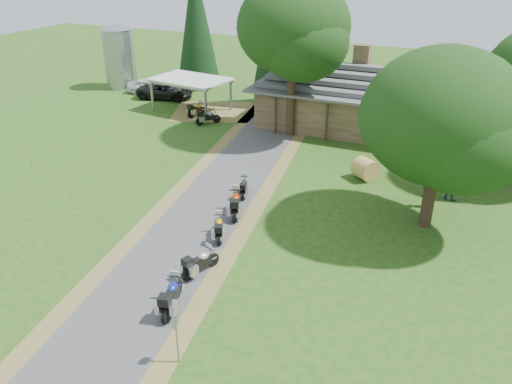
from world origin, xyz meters
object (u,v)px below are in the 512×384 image
at_px(silo, 119,56).
at_px(motorcycle_row_c, 219,227).
at_px(motorcycle_row_a, 171,294).
at_px(motorcycle_row_b, 200,261).
at_px(motorcycle_row_d, 235,202).
at_px(car_white_sedan, 149,85).
at_px(carport, 191,94).
at_px(hay_bale, 365,169).
at_px(motorcycle_carport_b, 208,116).
at_px(car_dark_suv, 165,87).
at_px(motorcycle_carport_a, 196,109).
at_px(lodge, 395,99).
at_px(motorcycle_row_e, 244,186).

xyz_separation_m(silo, motorcycle_row_c, (22.61, -22.11, -2.48)).
height_order(motorcycle_row_a, motorcycle_row_c, motorcycle_row_a).
distance_m(motorcycle_row_b, motorcycle_row_d, 5.53).
distance_m(car_white_sedan, motorcycle_row_a, 32.73).
xyz_separation_m(carport, hay_bale, (17.13, -8.22, -0.73)).
relative_size(motorcycle_row_b, motorcycle_carport_b, 0.98).
bearing_deg(motorcycle_row_d, motorcycle_carport_b, 11.87).
relative_size(car_white_sedan, car_dark_suv, 0.97).
bearing_deg(motorcycle_row_d, motorcycle_row_a, 165.32).
xyz_separation_m(car_dark_suv, motorcycle_carport_b, (7.31, -5.00, -0.44)).
bearing_deg(hay_bale, motorcycle_carport_a, 156.60).
xyz_separation_m(motorcycle_row_b, hay_bale, (4.43, 12.80, 0.03)).
xyz_separation_m(lodge, car_white_sedan, (-23.42, 1.15, -1.53)).
distance_m(motorcycle_row_a, motorcycle_row_b, 2.58).
height_order(lodge, motorcycle_row_a, lodge).
xyz_separation_m(silo, car_dark_suv, (6.38, -1.91, -2.00)).
xyz_separation_m(motorcycle_carport_a, hay_bale, (15.93, -6.89, 0.05)).
bearing_deg(motorcycle_row_c, silo, 20.10).
distance_m(motorcycle_carport_a, motorcycle_carport_b, 2.45).
height_order(silo, motorcycle_row_d, silo).
bearing_deg(hay_bale, motorcycle_row_e, -139.68).
relative_size(motorcycle_row_c, hay_bale, 1.34).
distance_m(carport, motorcycle_row_b, 24.57).
height_order(motorcycle_row_e, motorcycle_carport_b, motorcycle_carport_b).
bearing_deg(hay_bale, carport, 154.36).
relative_size(silo, motorcycle_row_a, 3.03).
distance_m(lodge, silo, 27.65).
bearing_deg(car_dark_suv, carport, -129.98).
bearing_deg(car_dark_suv, hay_bale, -128.41).
relative_size(carport, motorcycle_row_c, 3.61).
relative_size(lodge, carport, 3.32).
bearing_deg(hay_bale, car_white_sedan, 154.80).
xyz_separation_m(lodge, motorcycle_carport_b, (-13.85, -4.53, -1.81)).
distance_m(silo, motorcycle_carport_b, 15.53).
height_order(car_white_sedan, motorcycle_row_b, car_white_sedan).
height_order(car_white_sedan, motorcycle_row_c, car_white_sedan).
bearing_deg(motorcycle_row_b, car_dark_suv, 54.92).
bearing_deg(motorcycle_carport_a, car_dark_suv, 71.45).
bearing_deg(motorcycle_carport_a, motorcycle_row_a, -137.80).
bearing_deg(motorcycle_row_d, silo, 26.41).
bearing_deg(carport, car_dark_suv, 160.16).
distance_m(carport, car_dark_suv, 4.72).
height_order(motorcycle_row_a, motorcycle_carport_a, motorcycle_row_a).
bearing_deg(motorcycle_row_a, car_dark_suv, 18.24).
bearing_deg(car_dark_suv, motorcycle_carport_a, -135.53).
bearing_deg(motorcycle_carport_b, hay_bale, -71.71).
xyz_separation_m(motorcycle_row_a, hay_bale, (4.30, 15.37, -0.03)).
bearing_deg(carport, motorcycle_row_d, -45.15).
relative_size(carport, motorcycle_row_d, 3.04).
bearing_deg(silo, car_white_sedan, -16.55).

